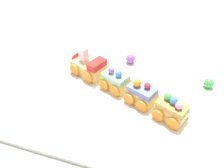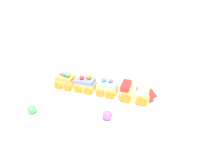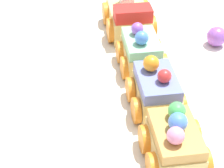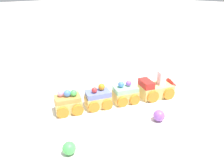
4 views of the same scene
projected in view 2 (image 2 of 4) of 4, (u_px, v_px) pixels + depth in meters
The scene contains 8 objects.
ground_plane at pixel (107, 91), 0.67m from camera, with size 10.00×10.00×0.00m, color beige.
display_board at pixel (107, 90), 0.66m from camera, with size 0.78×0.41×0.01m, color white.
cake_train_locomotive at pixel (138, 93), 0.59m from camera, with size 0.14×0.10×0.08m.
cake_car_mint at pixel (107, 88), 0.62m from camera, with size 0.09×0.08×0.06m.
cake_car_blueberry at pixel (86, 84), 0.64m from camera, with size 0.09×0.08×0.07m.
cake_car_caramel at pixel (66, 81), 0.66m from camera, with size 0.09×0.08×0.06m.
gumball_purple at pixel (107, 115), 0.52m from camera, with size 0.03×0.03×0.03m, color #9956C6.
gumball_green at pixel (32, 109), 0.54m from camera, with size 0.03×0.03×0.03m, color #4CBC56.
Camera 2 is at (-0.04, -0.54, 0.39)m, focal length 28.00 mm.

